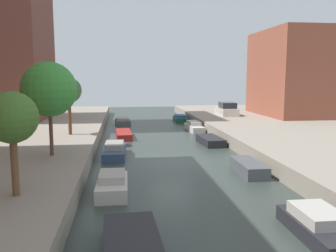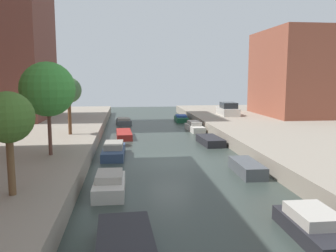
{
  "view_description": "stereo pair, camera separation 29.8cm",
  "coord_description": "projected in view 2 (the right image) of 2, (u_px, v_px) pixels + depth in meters",
  "views": [
    {
      "loc": [
        -3.08,
        -21.78,
        5.41
      ],
      "look_at": [
        0.72,
        7.19,
        1.32
      ],
      "focal_mm": 37.66,
      "sensor_mm": 36.0,
      "label": 1
    },
    {
      "loc": [
        -2.78,
        -21.82,
        5.41
      ],
      "look_at": [
        0.72,
        7.19,
        1.32
      ],
      "focal_mm": 37.66,
      "sensor_mm": 36.0,
      "label": 2
    }
  ],
  "objects": [
    {
      "name": "ground_plane",
      "position": [
        170.0,
        162.0,
        22.53
      ],
      "size": [
        84.0,
        84.0,
        0.0
      ],
      "primitive_type": "plane",
      "color": "#333D38"
    },
    {
      "name": "low_block_right",
      "position": [
        306.0,
        73.0,
        40.6
      ],
      "size": [
        10.0,
        11.02,
        9.66
      ],
      "primitive_type": "cube",
      "color": "brown",
      "rests_on": "quay_right"
    },
    {
      "name": "street_tree_1",
      "position": [
        8.0,
        118.0,
        12.87
      ],
      "size": [
        1.91,
        1.91,
        3.9
      ],
      "color": "brown",
      "rests_on": "quay_left"
    },
    {
      "name": "street_tree_2",
      "position": [
        48.0,
        89.0,
        19.56
      ],
      "size": [
        3.05,
        3.05,
        5.26
      ],
      "color": "brown",
      "rests_on": "quay_left"
    },
    {
      "name": "street_tree_3",
      "position": [
        69.0,
        91.0,
        26.75
      ],
      "size": [
        1.95,
        1.95,
        4.38
      ],
      "color": "brown",
      "rests_on": "quay_left"
    },
    {
      "name": "parked_car",
      "position": [
        228.0,
        110.0,
        40.7
      ],
      "size": [
        2.0,
        4.18,
        1.5
      ],
      "color": "beige",
      "rests_on": "quay_right"
    },
    {
      "name": "moored_boat_left_1",
      "position": [
        125.0,
        248.0,
        10.49
      ],
      "size": [
        1.83,
        3.95,
        0.7
      ],
      "color": "#232328",
      "rests_on": "ground_plane"
    },
    {
      "name": "moored_boat_left_2",
      "position": [
        110.0,
        184.0,
        16.46
      ],
      "size": [
        1.45,
        3.23,
        0.98
      ],
      "color": "beige",
      "rests_on": "ground_plane"
    },
    {
      "name": "moored_boat_left_3",
      "position": [
        114.0,
        151.0,
        24.07
      ],
      "size": [
        1.58,
        4.1,
        0.96
      ],
      "color": "#33476B",
      "rests_on": "ground_plane"
    },
    {
      "name": "moored_boat_left_4",
      "position": [
        124.0,
        134.0,
        31.6
      ],
      "size": [
        1.46,
        4.27,
        0.56
      ],
      "color": "maroon",
      "rests_on": "ground_plane"
    },
    {
      "name": "moored_boat_left_5",
      "position": [
        124.0,
        122.0,
        40.17
      ],
      "size": [
        1.79,
        3.29,
        0.78
      ],
      "color": "#4C5156",
      "rests_on": "ground_plane"
    },
    {
      "name": "moored_boat_right_1",
      "position": [
        315.0,
        227.0,
        11.89
      ],
      "size": [
        1.6,
        3.58,
        0.93
      ],
      "color": "#232328",
      "rests_on": "ground_plane"
    },
    {
      "name": "moored_boat_right_2",
      "position": [
        247.0,
        168.0,
        19.76
      ],
      "size": [
        1.26,
        3.29,
        0.69
      ],
      "color": "#4C5156",
      "rests_on": "ground_plane"
    },
    {
      "name": "moored_boat_right_3",
      "position": [
        210.0,
        141.0,
        28.43
      ],
      "size": [
        1.71,
        3.62,
        0.6
      ],
      "color": "#232328",
      "rests_on": "ground_plane"
    },
    {
      "name": "moored_boat_right_4",
      "position": [
        195.0,
        127.0,
        35.51
      ],
      "size": [
        1.41,
        4.04,
        0.96
      ],
      "color": "beige",
      "rests_on": "ground_plane"
    },
    {
      "name": "moored_boat_right_5",
      "position": [
        181.0,
        119.0,
        42.92
      ],
      "size": [
        1.52,
        3.42,
        0.8
      ],
      "color": "#195638",
      "rests_on": "ground_plane"
    }
  ]
}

